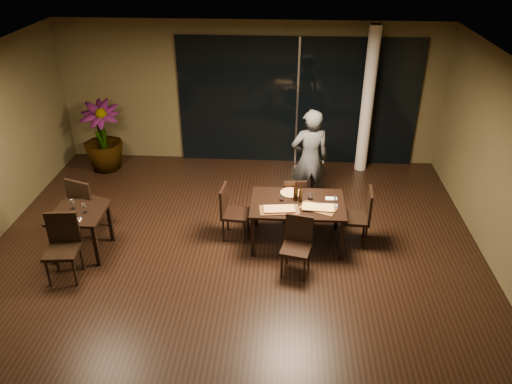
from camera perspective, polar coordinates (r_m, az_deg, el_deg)
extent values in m
plane|color=black|center=(7.79, -2.85, -8.73)|extent=(8.00, 8.00, 0.00)
cube|color=#494227|center=(10.71, -0.68, 11.26)|extent=(8.00, 0.10, 3.00)
cube|color=silver|center=(6.41, -3.52, 13.15)|extent=(8.00, 8.00, 0.04)
cube|color=black|center=(10.64, 4.75, 10.20)|extent=(5.00, 0.06, 2.70)
cylinder|color=white|center=(10.43, 12.63, 10.06)|extent=(0.24, 0.24, 3.00)
cube|color=black|center=(8.01, 4.77, -1.35)|extent=(1.50, 1.00, 0.04)
cube|color=black|center=(7.85, -0.37, -5.17)|extent=(0.06, 0.06, 0.71)
cube|color=black|center=(7.89, 9.72, -5.46)|extent=(0.06, 0.06, 0.71)
cube|color=black|center=(8.59, 0.03, -1.88)|extent=(0.06, 0.06, 0.71)
cube|color=black|center=(8.63, 9.23, -2.15)|extent=(0.06, 0.06, 0.71)
cube|color=black|center=(8.22, -19.64, -2.27)|extent=(0.80, 0.80, 0.04)
cube|color=black|center=(8.29, -22.22, -5.59)|extent=(0.06, 0.06, 0.71)
cube|color=black|center=(8.03, -17.81, -5.92)|extent=(0.06, 0.06, 0.71)
cube|color=black|center=(8.80, -20.50, -3.11)|extent=(0.06, 0.06, 0.71)
cube|color=black|center=(8.55, -16.31, -3.34)|extent=(0.06, 0.06, 0.71)
cube|color=black|center=(8.78, 4.26, -0.84)|extent=(0.44, 0.44, 0.05)
cylinder|color=black|center=(9.05, 5.10, -1.41)|extent=(0.03, 0.03, 0.41)
cylinder|color=black|center=(9.00, 3.06, -1.48)|extent=(0.03, 0.03, 0.41)
cylinder|color=black|center=(8.77, 5.41, -2.48)|extent=(0.03, 0.03, 0.41)
cylinder|color=black|center=(8.73, 3.30, -2.56)|extent=(0.03, 0.03, 0.41)
cube|color=black|center=(8.52, 4.48, -0.12)|extent=(0.40, 0.09, 0.45)
cube|color=black|center=(7.48, 4.59, -6.53)|extent=(0.50, 0.50, 0.05)
cylinder|color=black|center=(7.50, 2.94, -8.40)|extent=(0.03, 0.03, 0.43)
cylinder|color=black|center=(7.45, 5.54, -8.82)|extent=(0.03, 0.03, 0.43)
cylinder|color=black|center=(7.77, 3.55, -6.92)|extent=(0.03, 0.03, 0.43)
cylinder|color=black|center=(7.72, 6.05, -7.31)|extent=(0.03, 0.03, 0.43)
cube|color=black|center=(7.50, 4.97, -4.23)|extent=(0.42, 0.13, 0.48)
cube|color=black|center=(8.27, -2.34, -2.53)|extent=(0.47, 0.47, 0.05)
cylinder|color=black|center=(8.21, -1.33, -4.59)|extent=(0.04, 0.04, 0.44)
cylinder|color=black|center=(8.50, -0.90, -3.29)|extent=(0.04, 0.04, 0.44)
cylinder|color=black|center=(8.27, -3.76, -4.37)|extent=(0.04, 0.04, 0.44)
cylinder|color=black|center=(8.56, -3.25, -3.08)|extent=(0.04, 0.04, 0.44)
cube|color=black|center=(8.18, -3.73, -0.94)|extent=(0.08, 0.44, 0.49)
cube|color=black|center=(8.27, 11.23, -2.95)|extent=(0.49, 0.49, 0.05)
cylinder|color=black|center=(8.54, 9.79, -3.54)|extent=(0.04, 0.04, 0.47)
cylinder|color=black|center=(8.22, 9.82, -4.93)|extent=(0.04, 0.04, 0.47)
cylinder|color=black|center=(8.56, 12.28, -3.69)|extent=(0.04, 0.04, 0.47)
cylinder|color=black|center=(8.25, 12.41, -5.08)|extent=(0.04, 0.04, 0.47)
cube|color=black|center=(8.16, 12.85, -1.49)|extent=(0.07, 0.46, 0.52)
cube|color=black|center=(8.88, -18.38, -1.36)|extent=(0.62, 0.62, 0.05)
cylinder|color=black|center=(9.01, -16.40, -2.39)|extent=(0.04, 0.04, 0.49)
cylinder|color=black|center=(9.25, -18.32, -1.86)|extent=(0.04, 0.04, 0.49)
cylinder|color=black|center=(8.77, -17.96, -3.61)|extent=(0.04, 0.04, 0.49)
cylinder|color=black|center=(9.01, -19.89, -3.04)|extent=(0.04, 0.04, 0.49)
cube|color=black|center=(8.62, -19.58, -0.46)|extent=(0.47, 0.20, 0.55)
cube|color=black|center=(7.85, -21.28, -6.34)|extent=(0.52, 0.52, 0.05)
cylinder|color=black|center=(7.91, -22.69, -8.54)|extent=(0.04, 0.04, 0.48)
cylinder|color=black|center=(7.78, -20.01, -8.62)|extent=(0.04, 0.04, 0.48)
cylinder|color=black|center=(8.20, -21.89, -6.93)|extent=(0.04, 0.04, 0.48)
cylinder|color=black|center=(8.08, -19.31, -6.97)|extent=(0.04, 0.04, 0.48)
cube|color=black|center=(7.88, -21.20, -3.87)|extent=(0.47, 0.09, 0.53)
imported|color=#313436|center=(9.02, 6.15, 3.73)|extent=(0.71, 0.54, 1.88)
imported|color=#1E531B|center=(10.94, -17.19, 6.06)|extent=(0.95, 0.95, 1.47)
cube|color=#472C16|center=(7.77, 2.69, -2.07)|extent=(0.65, 0.38, 0.01)
cube|color=#4C3318|center=(7.86, 7.11, -1.88)|extent=(0.61, 0.48, 0.01)
cylinder|color=#BB3914|center=(8.26, 3.99, -0.10)|extent=(0.33, 0.33, 0.01)
cylinder|color=white|center=(8.02, 2.96, -0.73)|extent=(0.07, 0.07, 0.08)
cylinder|color=white|center=(8.10, 6.23, -0.49)|extent=(0.08, 0.08, 0.10)
cube|color=white|center=(7.97, 8.64, -1.55)|extent=(0.19, 0.12, 0.01)
cube|color=white|center=(8.16, 8.58, -0.76)|extent=(0.18, 0.10, 0.01)
cube|color=white|center=(8.00, -20.00, -3.02)|extent=(0.19, 0.12, 0.01)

